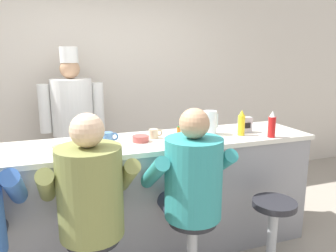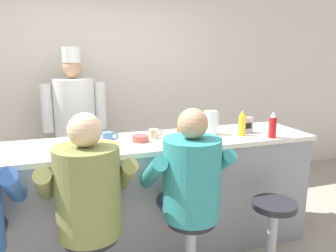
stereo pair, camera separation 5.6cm
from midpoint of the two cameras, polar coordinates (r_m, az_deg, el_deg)
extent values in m
cube|color=beige|center=(4.27, -11.34, 6.71)|extent=(10.00, 0.06, 2.70)
cube|color=gray|center=(2.97, -5.88, -12.72)|extent=(3.12, 0.66, 0.99)
cube|color=silver|center=(2.79, -6.11, -3.07)|extent=(3.18, 0.68, 0.04)
cylinder|color=red|center=(3.02, 17.11, -0.18)|extent=(0.07, 0.07, 0.18)
cone|color=white|center=(3.00, 17.26, 2.02)|extent=(0.05, 0.05, 0.05)
cylinder|color=yellow|center=(3.03, 12.14, 0.10)|extent=(0.06, 0.06, 0.18)
cone|color=yellow|center=(3.01, 12.24, 2.28)|extent=(0.05, 0.05, 0.05)
cylinder|color=orange|center=(2.76, 1.29, -1.47)|extent=(0.03, 0.03, 0.12)
cylinder|color=#287F2D|center=(2.74, 1.30, -0.15)|extent=(0.02, 0.02, 0.01)
cylinder|color=silver|center=(3.02, 6.76, 0.60)|extent=(0.13, 0.13, 0.22)
cube|color=silver|center=(3.05, 8.02, 0.89)|extent=(0.02, 0.02, 0.13)
cylinder|color=white|center=(2.65, -18.88, -3.89)|extent=(0.27, 0.27, 0.02)
ellipsoid|color=#E0BC60|center=(2.64, -18.92, -3.37)|extent=(0.12, 0.09, 0.03)
cylinder|color=#B24C47|center=(2.77, -5.38, -2.21)|extent=(0.14, 0.14, 0.05)
cylinder|color=beige|center=(2.87, -3.09, -1.35)|extent=(0.08, 0.08, 0.08)
torus|color=beige|center=(2.88, -2.07, -1.19)|extent=(0.06, 0.01, 0.06)
cylinder|color=#4C7AB2|center=(2.76, -11.06, -2.02)|extent=(0.09, 0.09, 0.09)
torus|color=#4C7AB2|center=(2.77, -9.86, -1.84)|extent=(0.07, 0.02, 0.07)
cube|color=silver|center=(3.15, 12.77, 0.20)|extent=(0.12, 0.07, 0.15)
cube|color=black|center=(3.12, 13.13, 0.07)|extent=(0.07, 0.01, 0.05)
cylinder|color=#3866B7|center=(2.29, -25.73, -9.63)|extent=(0.11, 0.47, 0.37)
cylinder|color=#232328|center=(2.33, -13.66, -18.29)|extent=(0.35, 0.35, 0.05)
cylinder|color=#33384C|center=(2.49, -16.74, -15.32)|extent=(0.16, 0.42, 0.16)
cylinder|color=#33384C|center=(2.50, -11.82, -14.87)|extent=(0.16, 0.42, 0.16)
cylinder|color=olive|center=(2.19, -14.10, -11.05)|extent=(0.42, 0.42, 0.59)
cylinder|color=olive|center=(2.28, -21.11, -9.73)|extent=(0.11, 0.45, 0.36)
cylinder|color=olive|center=(2.32, -7.92, -8.62)|extent=(0.11, 0.45, 0.36)
sphere|color=#DBB28E|center=(2.06, -14.68, -0.72)|extent=(0.21, 0.21, 0.21)
cylinder|color=#232328|center=(2.49, 3.65, -15.85)|extent=(0.35, 0.35, 0.05)
cylinder|color=#33384C|center=(2.60, -0.32, -13.44)|extent=(0.15, 0.41, 0.15)
cylinder|color=#33384C|center=(2.67, 3.94, -12.76)|extent=(0.15, 0.41, 0.15)
cylinder|color=teal|center=(2.35, 3.76, -9.05)|extent=(0.41, 0.41, 0.58)
cylinder|color=teal|center=(2.36, -3.21, -8.21)|extent=(0.11, 0.44, 0.35)
cylinder|color=teal|center=(2.55, 8.10, -6.75)|extent=(0.11, 0.44, 0.35)
sphere|color=tan|center=(2.24, 3.90, 0.45)|extent=(0.21, 0.21, 0.21)
cylinder|color=#B2B5BA|center=(2.95, 17.13, -17.74)|extent=(0.08, 0.08, 0.57)
cylinder|color=#232328|center=(2.82, 17.50, -12.83)|extent=(0.35, 0.35, 0.05)
cube|color=#232328|center=(4.07, -16.09, -7.18)|extent=(0.35, 0.19, 0.85)
cube|color=white|center=(3.97, -16.18, -5.12)|extent=(0.32, 0.02, 0.51)
cylinder|color=white|center=(3.89, -16.74, 3.19)|extent=(0.46, 0.46, 0.64)
sphere|color=tan|center=(3.85, -17.14, 9.49)|extent=(0.22, 0.22, 0.22)
cylinder|color=white|center=(3.85, -17.29, 11.77)|extent=(0.20, 0.20, 0.18)
cylinder|color=white|center=(3.89, -21.07, 2.83)|extent=(0.13, 0.13, 0.54)
cylinder|color=white|center=(3.92, -12.44, 3.44)|extent=(0.13, 0.13, 0.54)
camera|label=1|loc=(0.03, -90.57, -0.13)|focal=35.00mm
camera|label=2|loc=(0.03, 89.43, 0.13)|focal=35.00mm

